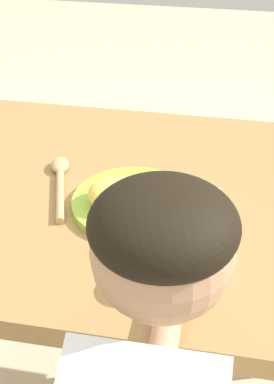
{
  "coord_description": "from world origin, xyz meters",
  "views": [
    {
      "loc": [
        0.16,
        -0.88,
        1.35
      ],
      "look_at": [
        -0.01,
        -0.02,
        0.76
      ],
      "focal_mm": 51.57,
      "sensor_mm": 36.0,
      "label": 1
    }
  ],
  "objects": [
    {
      "name": "spoon",
      "position": [
        -0.17,
        0.01,
        0.75
      ],
      "size": [
        0.09,
        0.22,
        0.02
      ],
      "rotation": [
        0.0,
        0.0,
        1.87
      ],
      "color": "tan",
      "rests_on": "dining_table"
    },
    {
      "name": "drinking_cup",
      "position": [
        0.12,
        -0.24,
        0.79
      ],
      "size": [
        0.07,
        0.07,
        0.09
      ],
      "primitive_type": "cylinder",
      "color": "silver",
      "rests_on": "dining_table"
    },
    {
      "name": "dining_table",
      "position": [
        0.0,
        0.0,
        0.62
      ],
      "size": [
        1.02,
        0.73,
        0.74
      ],
      "color": "olive",
      "rests_on": "ground_plane"
    },
    {
      "name": "fork",
      "position": [
        0.15,
        -0.07,
        0.74
      ],
      "size": [
        0.04,
        0.21,
        0.01
      ],
      "rotation": [
        0.0,
        0.0,
        1.66
      ],
      "color": "silver",
      "rests_on": "dining_table"
    },
    {
      "name": "plate",
      "position": [
        -0.02,
        -0.05,
        0.76
      ],
      "size": [
        0.24,
        0.24,
        0.06
      ],
      "color": "#98C33B",
      "rests_on": "dining_table"
    }
  ]
}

